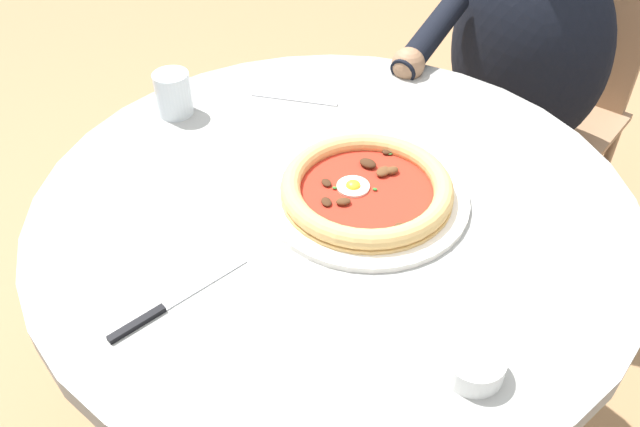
{
  "coord_description": "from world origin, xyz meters",
  "views": [
    {
      "loc": [
        0.14,
        -0.81,
        1.42
      ],
      "look_at": [
        -0.02,
        -0.02,
        0.72
      ],
      "focal_mm": 36.81,
      "sensor_mm": 36.0,
      "label": 1
    }
  ],
  "objects_px": {
    "water_glass": "(174,96)",
    "cafe_chair_diner": "(539,89)",
    "ramekin_capers": "(474,364)",
    "dining_table": "(333,259)",
    "steak_knife": "(160,310)",
    "diner_person": "(510,123)",
    "fork_utensil": "(294,99)",
    "pizza_on_plate": "(367,190)"
  },
  "relations": [
    {
      "from": "water_glass",
      "to": "cafe_chair_diner",
      "type": "distance_m",
      "value": 0.98
    },
    {
      "from": "ramekin_capers",
      "to": "dining_table",
      "type": "bearing_deg",
      "value": 127.41
    },
    {
      "from": "ramekin_capers",
      "to": "cafe_chair_diner",
      "type": "height_order",
      "value": "cafe_chair_diner"
    },
    {
      "from": "ramekin_capers",
      "to": "steak_knife",
      "type": "bearing_deg",
      "value": 177.67
    },
    {
      "from": "dining_table",
      "to": "diner_person",
      "type": "relative_size",
      "value": 0.86
    },
    {
      "from": "steak_knife",
      "to": "dining_table",
      "type": "bearing_deg",
      "value": 56.13
    },
    {
      "from": "water_glass",
      "to": "steak_knife",
      "type": "xyz_separation_m",
      "value": [
        0.16,
        -0.47,
        -0.03
      ]
    },
    {
      "from": "water_glass",
      "to": "fork_utensil",
      "type": "xyz_separation_m",
      "value": [
        0.21,
        0.09,
        -0.03
      ]
    },
    {
      "from": "dining_table",
      "to": "fork_utensil",
      "type": "bearing_deg",
      "value": 115.11
    },
    {
      "from": "dining_table",
      "to": "diner_person",
      "type": "height_order",
      "value": "diner_person"
    },
    {
      "from": "water_glass",
      "to": "steak_knife",
      "type": "height_order",
      "value": "water_glass"
    },
    {
      "from": "pizza_on_plate",
      "to": "diner_person",
      "type": "distance_m",
      "value": 0.74
    },
    {
      "from": "water_glass",
      "to": "cafe_chair_diner",
      "type": "xyz_separation_m",
      "value": [
        0.75,
        0.58,
        -0.23
      ]
    },
    {
      "from": "ramekin_capers",
      "to": "pizza_on_plate",
      "type": "bearing_deg",
      "value": 120.08
    },
    {
      "from": "water_glass",
      "to": "ramekin_capers",
      "type": "bearing_deg",
      "value": -40.65
    },
    {
      "from": "pizza_on_plate",
      "to": "steak_knife",
      "type": "xyz_separation_m",
      "value": [
        -0.24,
        -0.29,
        -0.02
      ]
    },
    {
      "from": "steak_knife",
      "to": "diner_person",
      "type": "xyz_separation_m",
      "value": [
        0.52,
        0.93,
        -0.23
      ]
    },
    {
      "from": "steak_knife",
      "to": "pizza_on_plate",
      "type": "bearing_deg",
      "value": 50.39
    },
    {
      "from": "dining_table",
      "to": "cafe_chair_diner",
      "type": "relative_size",
      "value": 1.11
    },
    {
      "from": "ramekin_capers",
      "to": "fork_utensil",
      "type": "xyz_separation_m",
      "value": [
        -0.36,
        0.58,
        -0.02
      ]
    },
    {
      "from": "water_glass",
      "to": "steak_knife",
      "type": "distance_m",
      "value": 0.5
    },
    {
      "from": "cafe_chair_diner",
      "to": "diner_person",
      "type": "bearing_deg",
      "value": -118.17
    },
    {
      "from": "ramekin_capers",
      "to": "fork_utensil",
      "type": "bearing_deg",
      "value": 121.82
    },
    {
      "from": "diner_person",
      "to": "cafe_chair_diner",
      "type": "distance_m",
      "value": 0.15
    },
    {
      "from": "pizza_on_plate",
      "to": "cafe_chair_diner",
      "type": "height_order",
      "value": "cafe_chair_diner"
    },
    {
      "from": "dining_table",
      "to": "water_glass",
      "type": "xyz_separation_m",
      "value": [
        -0.34,
        0.19,
        0.18
      ]
    },
    {
      "from": "dining_table",
      "to": "ramekin_capers",
      "type": "relative_size",
      "value": 12.86
    },
    {
      "from": "pizza_on_plate",
      "to": "fork_utensil",
      "type": "height_order",
      "value": "pizza_on_plate"
    },
    {
      "from": "dining_table",
      "to": "ramekin_capers",
      "type": "height_order",
      "value": "ramekin_capers"
    },
    {
      "from": "dining_table",
      "to": "fork_utensil",
      "type": "relative_size",
      "value": 5.63
    },
    {
      "from": "diner_person",
      "to": "dining_table",
      "type": "bearing_deg",
      "value": -117.36
    },
    {
      "from": "dining_table",
      "to": "fork_utensil",
      "type": "xyz_separation_m",
      "value": [
        -0.13,
        0.28,
        0.14
      ]
    },
    {
      "from": "ramekin_capers",
      "to": "diner_person",
      "type": "bearing_deg",
      "value": 83.56
    },
    {
      "from": "pizza_on_plate",
      "to": "fork_utensil",
      "type": "xyz_separation_m",
      "value": [
        -0.18,
        0.27,
        -0.02
      ]
    },
    {
      "from": "steak_knife",
      "to": "fork_utensil",
      "type": "bearing_deg",
      "value": 84.31
    },
    {
      "from": "steak_knife",
      "to": "cafe_chair_diner",
      "type": "height_order",
      "value": "cafe_chair_diner"
    },
    {
      "from": "steak_knife",
      "to": "diner_person",
      "type": "relative_size",
      "value": 0.16
    },
    {
      "from": "fork_utensil",
      "to": "cafe_chair_diner",
      "type": "relative_size",
      "value": 0.2
    },
    {
      "from": "ramekin_capers",
      "to": "cafe_chair_diner",
      "type": "distance_m",
      "value": 1.11
    },
    {
      "from": "water_glass",
      "to": "steak_knife",
      "type": "relative_size",
      "value": 0.45
    },
    {
      "from": "ramekin_capers",
      "to": "diner_person",
      "type": "distance_m",
      "value": 0.98
    },
    {
      "from": "dining_table",
      "to": "fork_utensil",
      "type": "height_order",
      "value": "fork_utensil"
    }
  ]
}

